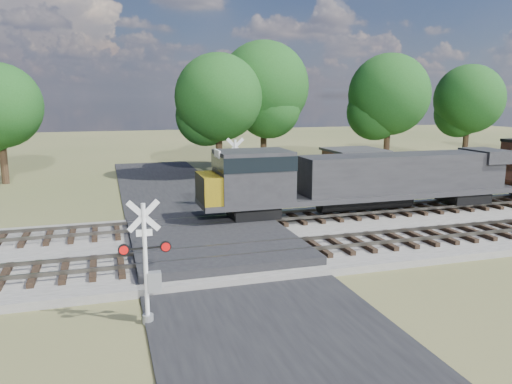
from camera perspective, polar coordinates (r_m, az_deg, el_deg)
name	(u,v)px	position (r m, az deg, el deg)	size (l,w,h in m)	color
ground	(214,250)	(22.02, -4.77, -6.64)	(160.00, 160.00, 0.00)	#48522C
ballast_bed	(407,227)	(26.28, 16.85, -3.84)	(140.00, 10.00, 0.30)	gray
road	(214,249)	(22.01, -4.77, -6.54)	(7.00, 60.00, 0.08)	black
crossing_panel	(212,240)	(22.40, -5.06, -5.50)	(7.00, 9.00, 0.62)	#262628
track_near	(298,248)	(20.94, 4.82, -6.39)	(140.00, 2.60, 0.33)	black
track_far	(262,220)	(25.47, 0.66, -3.21)	(140.00, 2.60, 0.33)	black
crossing_signal_near	(149,273)	(15.04, -12.17, -9.03)	(1.51, 0.33, 3.75)	silver
crossing_signal_far	(234,179)	(29.94, -2.52, 1.53)	(1.69, 0.41, 4.21)	silver
equipment_shed	(354,167)	(38.20, 11.15, 2.83)	(4.04, 4.04, 2.75)	#41281C
treeline	(226,94)	(41.94, -3.44, 11.16)	(82.33, 12.02, 11.46)	black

